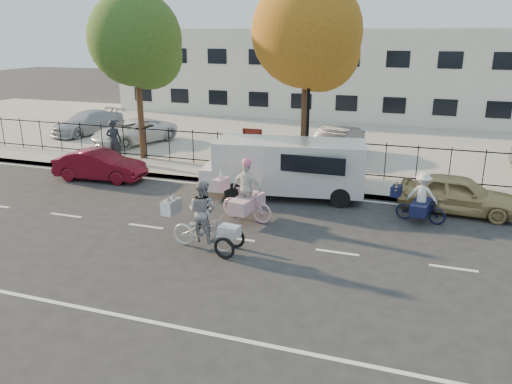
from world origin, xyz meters
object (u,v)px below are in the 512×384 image
at_px(red_sedan, 100,165).
at_px(unicorn_bike, 246,198).
at_px(zebra_trike, 203,223).
at_px(pedestrian, 114,141).
at_px(bull_bike, 421,202).
at_px(lot_car_c, 335,142).
at_px(gold_sedan, 458,194).
at_px(lot_car_b, 134,132).
at_px(lamppost, 308,103).
at_px(lot_car_a, 88,123).
at_px(white_van, 287,166).

bearing_deg(red_sedan, unicorn_bike, -113.72).
relative_size(zebra_trike, pedestrian, 1.21).
bearing_deg(bull_bike, pedestrian, 87.02).
distance_m(red_sedan, lot_car_c, 10.61).
relative_size(unicorn_bike, pedestrian, 1.10).
relative_size(unicorn_bike, red_sedan, 0.57).
bearing_deg(gold_sedan, lot_car_b, 75.81).
relative_size(gold_sedan, pedestrian, 1.98).
xyz_separation_m(pedestrian, lot_car_c, (9.30, 4.09, -0.27)).
height_order(lamppost, lot_car_b, lamppost).
bearing_deg(pedestrian, lot_car_c, -170.82).
bearing_deg(lot_car_c, red_sedan, -129.52).
xyz_separation_m(red_sedan, lot_car_c, (8.46, 6.40, 0.23)).
height_order(lot_car_a, lot_car_c, lot_car_c).
relative_size(zebra_trike, bull_bike, 1.29).
distance_m(lamppost, red_sedan, 8.80).
height_order(bull_bike, white_van, white_van).
xyz_separation_m(bull_bike, pedestrian, (-13.35, 3.08, 0.45)).
bearing_deg(lot_car_a, gold_sedan, -4.57).
bearing_deg(lamppost, unicorn_bike, -97.77).
bearing_deg(lot_car_a, lot_car_c, 10.75).
relative_size(white_van, red_sedan, 1.64).
height_order(lamppost, lot_car_c, lamppost).
bearing_deg(zebra_trike, lot_car_c, -3.27).
relative_size(lot_car_b, lot_car_c, 1.10).
xyz_separation_m(unicorn_bike, gold_sedan, (6.44, 2.99, -0.12)).
height_order(white_van, lot_car_a, white_van).
height_order(white_van, lot_car_b, white_van).
bearing_deg(pedestrian, lot_car_b, -85.38).
height_order(gold_sedan, pedestrian, pedestrian).
relative_size(bull_bike, gold_sedan, 0.48).
relative_size(bull_bike, lot_car_c, 0.43).
height_order(white_van, red_sedan, white_van).
bearing_deg(lamppost, red_sedan, -160.42).
height_order(lamppost, unicorn_bike, lamppost).
height_order(pedestrian, lot_car_c, pedestrian).
xyz_separation_m(red_sedan, pedestrian, (-0.84, 2.31, 0.50)).
relative_size(bull_bike, lot_car_b, 0.39).
distance_m(gold_sedan, pedestrian, 14.62).
bearing_deg(white_van, bull_bike, -22.25).
bearing_deg(lot_car_a, lot_car_b, -5.56).
bearing_deg(bull_bike, lot_car_c, 39.41).
bearing_deg(gold_sedan, red_sedan, 96.91).
bearing_deg(lot_car_c, lamppost, -84.79).
xyz_separation_m(lot_car_b, lot_car_c, (10.56, 0.48, 0.05)).
distance_m(bull_bike, pedestrian, 13.70).
xyz_separation_m(bull_bike, gold_sedan, (1.16, 1.30, -0.01)).
distance_m(bull_bike, lot_car_a, 20.27).
xyz_separation_m(zebra_trike, lot_car_b, (-8.94, 10.82, 0.02)).
distance_m(unicorn_bike, gold_sedan, 7.10).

